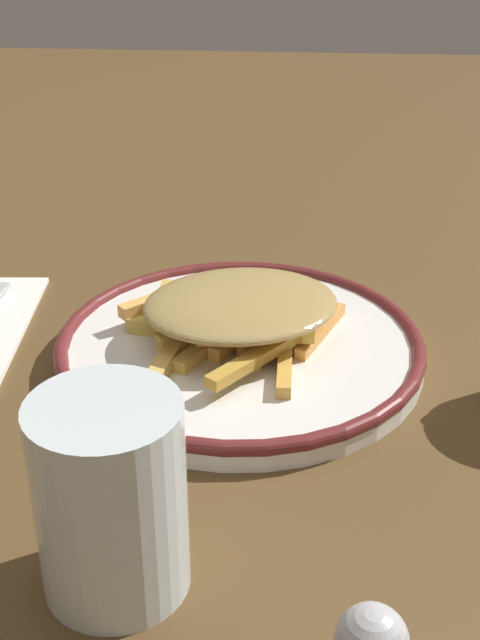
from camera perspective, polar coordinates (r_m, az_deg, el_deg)
The scene contains 4 objects.
ground_plane at distance 0.70m, azimuth -0.00°, elevation -2.67°, with size 2.60×2.60×0.00m, color brown.
plate at distance 0.70m, azimuth -0.00°, elevation -1.81°, with size 0.30×0.30×0.02m.
fries_heap at distance 0.69m, azimuth -0.27°, elevation 0.49°, with size 0.20×0.19×0.04m.
water_glass at distance 0.47m, azimuth -8.63°, elevation -11.68°, with size 0.08×0.08×0.12m, color silver.
Camera 1 is at (-0.05, 0.60, 0.36)m, focal length 47.92 mm.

